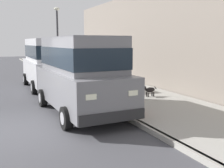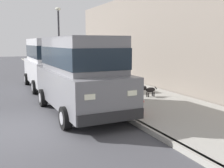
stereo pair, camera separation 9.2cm
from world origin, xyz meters
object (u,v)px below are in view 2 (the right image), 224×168
(dog_black, at_px, (149,90))
(fire_hydrant, at_px, (139,103))
(street_lamp, at_px, (59,34))
(car_silver_van, at_px, (49,61))
(car_grey_van, at_px, (80,71))

(dog_black, xyz_separation_m, fire_hydrant, (-1.66, -2.08, 0.05))
(dog_black, xyz_separation_m, street_lamp, (-1.76, 8.36, 2.48))
(car_silver_van, distance_m, fire_hydrant, 7.03)
(car_silver_van, bearing_deg, dog_black, -56.27)
(car_silver_van, xyz_separation_m, street_lamp, (1.40, 3.64, 1.51))
(dog_black, relative_size, fire_hydrant, 1.04)
(car_silver_van, relative_size, dog_black, 6.50)
(car_grey_van, distance_m, fire_hydrant, 2.18)
(car_silver_van, distance_m, dog_black, 5.76)
(dog_black, bearing_deg, car_silver_van, 123.73)
(car_silver_van, height_order, street_lamp, street_lamp)
(car_grey_van, distance_m, dog_black, 3.39)
(dog_black, bearing_deg, car_grey_van, -165.94)
(car_grey_van, height_order, dog_black, car_grey_van)
(fire_hydrant, xyz_separation_m, street_lamp, (-0.10, 10.45, 2.43))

